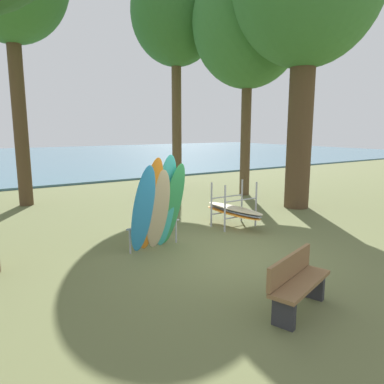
% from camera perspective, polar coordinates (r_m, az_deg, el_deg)
% --- Properties ---
extents(ground_plane, '(80.00, 80.00, 0.00)m').
position_cam_1_polar(ground_plane, '(7.99, 4.70, -9.85)').
color(ground_plane, '#60663D').
extents(lake_water, '(80.00, 36.00, 0.10)m').
position_cam_1_polar(lake_water, '(35.96, -25.65, 4.80)').
color(lake_water, '#477084').
rests_on(lake_water, ground).
extents(tree_far_left_back, '(3.88, 3.88, 9.84)m').
position_cam_1_polar(tree_far_left_back, '(17.29, -2.55, 26.19)').
color(tree_far_left_back, brown).
rests_on(tree_far_left_back, ground).
extents(tree_far_right_back, '(4.31, 4.31, 9.19)m').
position_cam_1_polar(tree_far_right_back, '(15.42, 8.89, 24.81)').
color(tree_far_right_back, brown).
rests_on(tree_far_right_back, ground).
extents(leaning_board_pile, '(1.42, 0.86, 2.17)m').
position_cam_1_polar(leaning_board_pile, '(8.00, -5.35, -2.35)').
color(leaning_board_pile, '#2D8ED1').
rests_on(leaning_board_pile, ground).
extents(board_storage_rack, '(1.15, 2.13, 1.25)m').
position_cam_1_polar(board_storage_rack, '(10.14, 6.56, -2.81)').
color(board_storage_rack, '#9EA0A5').
rests_on(board_storage_rack, ground).
extents(park_bench, '(1.46, 0.82, 0.85)m').
position_cam_1_polar(park_bench, '(5.77, 16.21, -13.46)').
color(park_bench, '#2D2D33').
rests_on(park_bench, ground).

